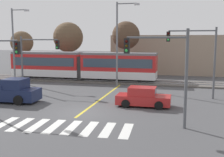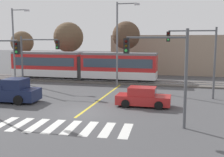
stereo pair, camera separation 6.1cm
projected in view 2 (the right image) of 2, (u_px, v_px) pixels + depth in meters
ground_plane at (82, 113)px, 20.08m from camera, size 200.00×200.00×0.00m
track_bed at (124, 82)px, 34.10m from camera, size 120.00×4.00×0.18m
rail_near at (122, 81)px, 33.39m from camera, size 120.00×0.08×0.10m
rail_far at (125, 80)px, 34.77m from camera, size 120.00×0.08×0.10m
light_rail_tram at (82, 65)px, 35.10m from camera, size 18.50×2.64×3.43m
crosswalk_stripe_0 at (4, 123)px, 17.55m from camera, size 0.72×2.83×0.01m
crosswalk_stripe_1 at (20, 124)px, 17.35m from camera, size 0.72×2.83×0.01m
crosswalk_stripe_2 at (37, 125)px, 17.14m from camera, size 0.72×2.83×0.01m
crosswalk_stripe_3 at (54, 126)px, 16.94m from camera, size 0.72×2.83×0.01m
crosswalk_stripe_4 at (71, 127)px, 16.73m from camera, size 0.72×2.83×0.01m
crosswalk_stripe_5 at (89, 128)px, 16.53m from camera, size 0.72×2.83×0.01m
crosswalk_stripe_6 at (107, 130)px, 16.33m from camera, size 0.72×2.83×0.01m
crosswalk_stripe_7 at (126, 131)px, 16.12m from camera, size 0.72×2.83×0.01m
lane_centre_line at (103, 97)px, 25.47m from camera, size 0.20×13.99×0.01m
sedan_crossing at (143, 97)px, 21.97m from camera, size 4.21×1.93×1.52m
pickup_truck at (8, 92)px, 23.50m from camera, size 5.51×2.47×1.98m
traffic_light_mid_left at (35, 54)px, 28.27m from camera, size 4.25×0.38×5.52m
traffic_light_mid_right at (198, 51)px, 24.41m from camera, size 4.25×0.38×6.25m
traffic_light_near_right at (164, 63)px, 16.36m from camera, size 3.75×0.38×5.83m
street_lamp_west at (15, 41)px, 33.78m from camera, size 2.34×0.28×8.86m
street_lamp_centre at (119, 39)px, 30.62m from camera, size 2.54×0.28×9.20m
bare_tree_far_west at (22, 43)px, 42.05m from camera, size 3.37×3.37×6.41m
bare_tree_west at (68, 37)px, 40.69m from camera, size 4.33×4.33×7.66m
bare_tree_east at (126, 36)px, 37.26m from camera, size 3.70×3.70×7.58m
building_backdrop_far at (169, 54)px, 43.19m from camera, size 16.93×6.00×5.80m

